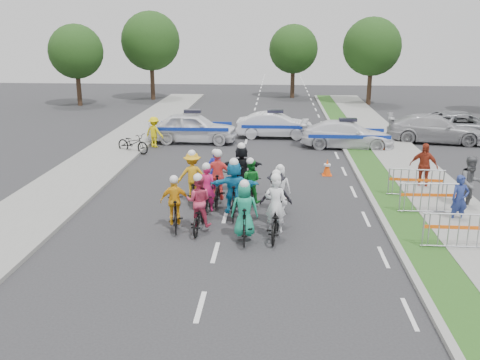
# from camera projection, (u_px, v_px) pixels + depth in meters

# --- Properties ---
(ground) EXTENTS (90.00, 90.00, 0.00)m
(ground) POSITION_uv_depth(u_px,v_px,m) (215.00, 253.00, 14.82)
(ground) COLOR #28282B
(ground) RESTS_ON ground
(curb_right) EXTENTS (0.20, 60.00, 0.12)m
(curb_right) POSITION_uv_depth(u_px,v_px,m) (371.00, 199.00, 19.27)
(curb_right) COLOR gray
(curb_right) RESTS_ON ground
(grass_strip) EXTENTS (1.20, 60.00, 0.11)m
(grass_strip) POSITION_uv_depth(u_px,v_px,m) (391.00, 199.00, 19.22)
(grass_strip) COLOR #274D18
(grass_strip) RESTS_ON ground
(sidewalk_right) EXTENTS (2.40, 60.00, 0.13)m
(sidewalk_right) POSITION_uv_depth(u_px,v_px,m) (442.00, 200.00, 19.10)
(sidewalk_right) COLOR gray
(sidewalk_right) RESTS_ON ground
(sidewalk_left) EXTENTS (3.00, 60.00, 0.13)m
(sidewalk_left) POSITION_uv_depth(u_px,v_px,m) (58.00, 192.00, 20.02)
(sidewalk_left) COLOR gray
(sidewalk_left) RESTS_ON ground
(rider_0) EXTENTS (0.84, 2.01, 2.01)m
(rider_0) POSITION_uv_depth(u_px,v_px,m) (275.00, 216.00, 15.72)
(rider_0) COLOR black
(rider_0) RESTS_ON ground
(rider_1) EXTENTS (0.81, 1.81, 1.88)m
(rider_1) POSITION_uv_depth(u_px,v_px,m) (244.00, 217.00, 15.47)
(rider_1) COLOR black
(rider_1) RESTS_ON ground
(rider_2) EXTENTS (0.80, 1.84, 1.85)m
(rider_2) POSITION_uv_depth(u_px,v_px,m) (199.00, 209.00, 16.24)
(rider_2) COLOR black
(rider_2) RESTS_ON ground
(rider_3) EXTENTS (0.93, 1.73, 1.76)m
(rider_3) POSITION_uv_depth(u_px,v_px,m) (175.00, 208.00, 16.35)
(rider_3) COLOR black
(rider_3) RESTS_ON ground
(rider_4) EXTENTS (1.05, 1.83, 1.83)m
(rider_4) POSITION_uv_depth(u_px,v_px,m) (276.00, 203.00, 16.72)
(rider_4) COLOR black
(rider_4) RESTS_ON ground
(rider_5) EXTENTS (1.62, 1.94, 2.02)m
(rider_5) POSITION_uv_depth(u_px,v_px,m) (234.00, 193.00, 17.36)
(rider_5) COLOR black
(rider_5) RESTS_ON ground
(rider_6) EXTENTS (0.73, 1.82, 1.83)m
(rider_6) POSITION_uv_depth(u_px,v_px,m) (207.00, 198.00, 17.60)
(rider_6) COLOR black
(rider_6) RESTS_ON ground
(rider_7) EXTENTS (0.74, 1.64, 1.69)m
(rider_7) POSITION_uv_depth(u_px,v_px,m) (280.00, 193.00, 17.90)
(rider_7) COLOR black
(rider_7) RESTS_ON ground
(rider_8) EXTENTS (0.84, 1.81, 1.78)m
(rider_8) POSITION_uv_depth(u_px,v_px,m) (250.00, 188.00, 18.44)
(rider_8) COLOR black
(rider_8) RESTS_ON ground
(rider_9) EXTENTS (1.01, 1.91, 2.00)m
(rider_9) POSITION_uv_depth(u_px,v_px,m) (218.00, 183.00, 18.70)
(rider_9) COLOR black
(rider_9) RESTS_ON ground
(rider_10) EXTENTS (1.15, 1.97, 1.92)m
(rider_10) POSITION_uv_depth(u_px,v_px,m) (193.00, 182.00, 18.94)
(rider_10) COLOR black
(rider_10) RESTS_ON ground
(rider_11) EXTENTS (1.60, 1.91, 1.97)m
(rider_11) POSITION_uv_depth(u_px,v_px,m) (242.00, 172.00, 19.86)
(rider_11) COLOR black
(rider_11) RESTS_ON ground
(rider_12) EXTENTS (0.65, 1.68, 1.69)m
(rider_12) POSITION_uv_depth(u_px,v_px,m) (216.00, 178.00, 20.13)
(rider_12) COLOR black
(rider_12) RESTS_ON ground
(police_car_0) EXTENTS (4.78, 2.02, 1.61)m
(police_car_0) POSITION_uv_depth(u_px,v_px,m) (193.00, 128.00, 28.78)
(police_car_0) COLOR white
(police_car_0) RESTS_ON ground
(police_car_1) EXTENTS (4.32, 1.62, 1.41)m
(police_car_1) POSITION_uv_depth(u_px,v_px,m) (275.00, 125.00, 30.04)
(police_car_1) COLOR white
(police_car_1) RESTS_ON ground
(police_car_2) EXTENTS (4.96, 2.54, 1.38)m
(police_car_2) POSITION_uv_depth(u_px,v_px,m) (347.00, 135.00, 27.53)
(police_car_2) COLOR white
(police_car_2) RESTS_ON ground
(civilian_sedan) EXTENTS (5.35, 2.86, 1.48)m
(civilian_sedan) POSITION_uv_depth(u_px,v_px,m) (435.00, 129.00, 28.82)
(civilian_sedan) COLOR #A4A4A8
(civilian_sedan) RESTS_ON ground
(civilian_suv) EXTENTS (5.82, 2.93, 1.58)m
(civilian_suv) POSITION_uv_depth(u_px,v_px,m) (463.00, 126.00, 29.38)
(civilian_suv) COLOR slate
(civilian_suv) RESTS_ON ground
(spectator_0) EXTENTS (0.62, 0.45, 1.56)m
(spectator_0) POSITION_uv_depth(u_px,v_px,m) (460.00, 199.00, 16.90)
(spectator_0) COLOR navy
(spectator_0) RESTS_ON ground
(spectator_1) EXTENTS (1.07, 0.92, 1.89)m
(spectator_1) POSITION_uv_depth(u_px,v_px,m) (471.00, 183.00, 18.02)
(spectator_1) COLOR #525357
(spectator_1) RESTS_ON ground
(spectator_2) EXTENTS (1.15, 0.88, 1.81)m
(spectator_2) POSITION_uv_depth(u_px,v_px,m) (424.00, 166.00, 20.39)
(spectator_2) COLOR maroon
(spectator_2) RESTS_ON ground
(marshal_hiviz) EXTENTS (1.18, 0.96, 1.59)m
(marshal_hiviz) POSITION_uv_depth(u_px,v_px,m) (154.00, 132.00, 27.62)
(marshal_hiviz) COLOR yellow
(marshal_hiviz) RESTS_ON ground
(barrier_0) EXTENTS (2.01, 0.53, 1.12)m
(barrier_0) POSITION_uv_depth(u_px,v_px,m) (458.00, 233.00, 14.74)
(barrier_0) COLOR #A5A8AD
(barrier_0) RESTS_ON ground
(barrier_1) EXTENTS (2.01, 0.54, 1.12)m
(barrier_1) POSITION_uv_depth(u_px,v_px,m) (429.00, 199.00, 17.58)
(barrier_1) COLOR #A5A8AD
(barrier_1) RESTS_ON ground
(barrier_2) EXTENTS (2.04, 0.67, 1.12)m
(barrier_2) POSITION_uv_depth(u_px,v_px,m) (416.00, 184.00, 19.31)
(barrier_2) COLOR #A5A8AD
(barrier_2) RESTS_ON ground
(cone_0) EXTENTS (0.40, 0.40, 0.70)m
(cone_0) POSITION_uv_depth(u_px,v_px,m) (327.00, 167.00, 22.45)
(cone_0) COLOR #F24C0C
(cone_0) RESTS_ON ground
(cone_1) EXTENTS (0.40, 0.40, 0.70)m
(cone_1) POSITION_uv_depth(u_px,v_px,m) (382.00, 145.00, 26.67)
(cone_1) COLOR #F24C0C
(cone_1) RESTS_ON ground
(parked_bike) EXTENTS (1.99, 1.43, 0.99)m
(parked_bike) POSITION_uv_depth(u_px,v_px,m) (133.00, 143.00, 26.41)
(parked_bike) COLOR black
(parked_bike) RESTS_ON ground
(tree_0) EXTENTS (4.20, 4.20, 6.30)m
(tree_0) POSITION_uv_depth(u_px,v_px,m) (76.00, 52.00, 41.43)
(tree_0) COLOR #382619
(tree_0) RESTS_ON ground
(tree_1) EXTENTS (4.55, 4.55, 6.82)m
(tree_1) POSITION_uv_depth(u_px,v_px,m) (372.00, 47.00, 41.75)
(tree_1) COLOR #382619
(tree_1) RESTS_ON ground
(tree_3) EXTENTS (4.90, 4.90, 7.35)m
(tree_3) POSITION_uv_depth(u_px,v_px,m) (151.00, 41.00, 44.75)
(tree_3) COLOR #382619
(tree_3) RESTS_ON ground
(tree_4) EXTENTS (4.20, 4.20, 6.30)m
(tree_4) POSITION_uv_depth(u_px,v_px,m) (293.00, 49.00, 46.08)
(tree_4) COLOR #382619
(tree_4) RESTS_ON ground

